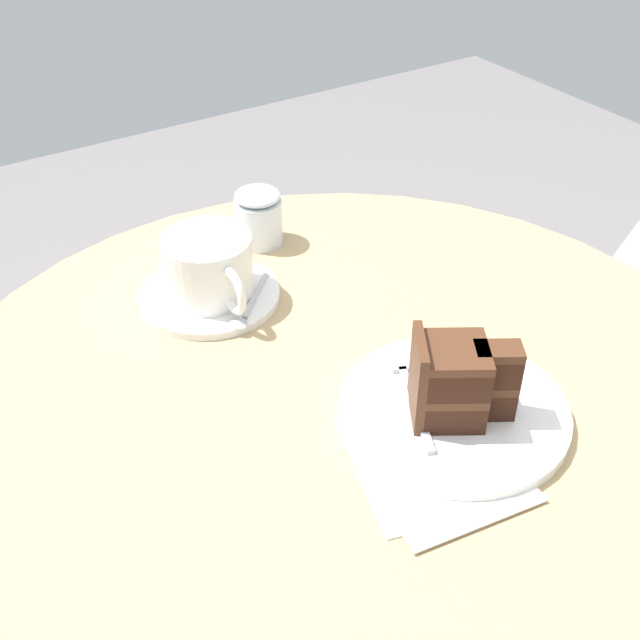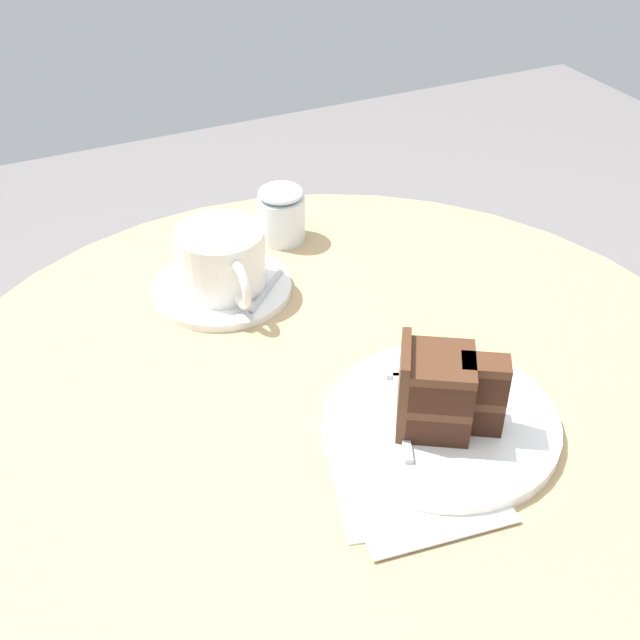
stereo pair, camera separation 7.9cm
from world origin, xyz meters
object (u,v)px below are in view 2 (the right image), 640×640
at_px(cake_plate, 442,422).
at_px(saucer, 222,288).
at_px(coffee_cup, 222,259).
at_px(sugar_pot, 281,213).
at_px(napkin, 414,475).
at_px(cake_slice, 442,392).
at_px(fork, 398,389).
at_px(teaspoon, 255,303).

bearing_deg(cake_plate, saucer, -160.05).
height_order(coffee_cup, cake_plate, coffee_cup).
height_order(coffee_cup, sugar_pot, coffee_cup).
bearing_deg(napkin, cake_slice, 129.05).
distance_m(saucer, cake_plate, 0.31).
bearing_deg(napkin, cake_plate, 128.17).
distance_m(coffee_cup, fork, 0.26).
distance_m(teaspoon, fork, 0.20).
relative_size(cake_slice, fork, 0.71).
distance_m(teaspoon, napkin, 0.28).
xyz_separation_m(teaspoon, cake_plate, (0.24, 0.09, -0.01)).
distance_m(cake_plate, fork, 0.05).
height_order(teaspoon, sugar_pot, sugar_pot).
relative_size(cake_plate, fork, 1.50).
relative_size(teaspoon, napkin, 0.47).
relative_size(teaspoon, fork, 0.57).
height_order(cake_slice, napkin, cake_slice).
bearing_deg(sugar_pot, coffee_cup, -52.26).
height_order(fork, sugar_pot, sugar_pot).
distance_m(napkin, sugar_pot, 0.41).
xyz_separation_m(saucer, fork, (0.24, 0.09, 0.01)).
xyz_separation_m(teaspoon, cake_slice, (0.24, 0.08, 0.04)).
distance_m(saucer, teaspoon, 0.06).
height_order(coffee_cup, napkin, coffee_cup).
relative_size(coffee_cup, sugar_pot, 1.83).
xyz_separation_m(cake_slice, sugar_pot, (-0.37, 0.01, -0.01)).
relative_size(napkin, sugar_pot, 2.39).
height_order(napkin, sugar_pot, sugar_pot).
xyz_separation_m(fork, napkin, (0.09, -0.03, -0.01)).
distance_m(coffee_cup, teaspoon, 0.06).
bearing_deg(teaspoon, fork, 64.49).
bearing_deg(saucer, teaspoon, 20.21).
distance_m(saucer, fork, 0.26).
xyz_separation_m(teaspoon, sugar_pot, (-0.13, 0.09, 0.02)).
relative_size(coffee_cup, napkin, 0.77).
bearing_deg(fork, saucer, 44.17).
height_order(teaspoon, cake_slice, cake_slice).
relative_size(saucer, teaspoon, 1.93).
distance_m(coffee_cup, sugar_pot, 0.13).
height_order(fork, napkin, fork).
distance_m(cake_slice, napkin, 0.08).
bearing_deg(sugar_pot, saucer, -53.87).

